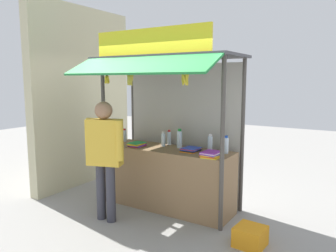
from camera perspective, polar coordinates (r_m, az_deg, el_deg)
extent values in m
plane|color=gray|center=(5.36, 0.00, -13.87)|extent=(20.00, 20.00, 0.00)
cube|color=olive|center=(5.20, 0.00, -9.02)|extent=(2.05, 0.64, 0.95)
cylinder|color=#4C4742|center=(5.41, -11.06, -1.13)|extent=(0.06, 0.06, 2.30)
cylinder|color=#4C4742|center=(4.31, 9.40, -3.42)|extent=(0.06, 0.06, 2.30)
cylinder|color=#4C4742|center=(6.00, -6.03, -0.14)|extent=(0.06, 0.06, 2.30)
cylinder|color=#4C4742|center=(5.02, 12.79, -1.89)|extent=(0.06, 0.06, 2.30)
cube|color=#B7B2A8|center=(5.44, 2.54, -1.21)|extent=(2.01, 0.04, 2.25)
cube|color=#3F3F44|center=(4.96, -0.19, 11.78)|extent=(2.25, 0.97, 0.04)
cube|color=#1E7A38|center=(4.35, -5.43, 10.48)|extent=(2.21, 0.51, 0.26)
cube|color=yellow|center=(4.61, -3.17, 14.49)|extent=(1.84, 0.04, 0.35)
cylinder|color=#59544C|center=(4.63, -2.78, 10.80)|extent=(1.95, 0.02, 0.02)
cylinder|color=silver|center=(5.69, -7.54, -1.69)|extent=(0.06, 0.06, 0.20)
cylinder|color=red|center=(5.67, -7.56, -0.58)|extent=(0.04, 0.04, 0.03)
cylinder|color=silver|center=(4.80, 10.04, -3.36)|extent=(0.07, 0.07, 0.23)
cylinder|color=blue|center=(4.78, 10.08, -1.84)|extent=(0.05, 0.05, 0.03)
cylinder|color=silver|center=(4.92, 7.32, -3.05)|extent=(0.07, 0.07, 0.22)
cylinder|color=white|center=(4.90, 7.35, -1.60)|extent=(0.05, 0.05, 0.03)
cylinder|color=silver|center=(5.23, -0.83, -2.42)|extent=(0.07, 0.07, 0.21)
cylinder|color=white|center=(5.21, -0.84, -1.14)|extent=(0.04, 0.04, 0.03)
cylinder|color=silver|center=(5.35, 0.19, -2.14)|extent=(0.07, 0.07, 0.21)
cylinder|color=red|center=(5.33, 0.19, -0.85)|extent=(0.04, 0.04, 0.03)
cylinder|color=silver|center=(5.12, 2.02, -2.34)|extent=(0.08, 0.08, 0.26)
cylinder|color=#198C33|center=(5.09, 2.03, -0.68)|extent=(0.05, 0.05, 0.04)
cube|color=red|center=(5.26, -5.36, -3.50)|extent=(0.20, 0.25, 0.01)
cube|color=blue|center=(5.27, -5.33, -3.38)|extent=(0.22, 0.26, 0.01)
cube|color=purple|center=(5.25, -5.41, -3.31)|extent=(0.22, 0.27, 0.01)
cube|color=yellow|center=(5.26, -5.54, -3.15)|extent=(0.22, 0.26, 0.01)
cube|color=yellow|center=(5.26, -5.40, -3.00)|extent=(0.22, 0.26, 0.01)
cube|color=green|center=(5.25, -5.43, -2.91)|extent=(0.22, 0.26, 0.01)
cube|color=orange|center=(4.87, 3.86, -4.38)|extent=(0.24, 0.26, 0.01)
cube|color=black|center=(4.88, 4.08, -4.23)|extent=(0.25, 0.27, 0.01)
cube|color=blue|center=(4.88, 3.93, -4.10)|extent=(0.23, 0.26, 0.01)
cube|color=blue|center=(4.87, 3.90, -4.02)|extent=(0.23, 0.25, 0.01)
cube|color=red|center=(4.87, 3.97, -3.94)|extent=(0.24, 0.26, 0.01)
cube|color=blue|center=(4.87, 4.05, -3.84)|extent=(0.25, 0.27, 0.01)
cube|color=yellow|center=(4.55, 7.55, -5.33)|extent=(0.24, 0.28, 0.01)
cube|color=orange|center=(4.56, 7.40, -5.17)|extent=(0.24, 0.28, 0.01)
cube|color=red|center=(4.56, 7.39, -5.06)|extent=(0.23, 0.27, 0.01)
cube|color=yellow|center=(4.56, 7.49, -4.94)|extent=(0.25, 0.29, 0.01)
cube|color=blue|center=(4.55, 7.54, -4.85)|extent=(0.25, 0.29, 0.01)
cube|color=purple|center=(4.54, 7.40, -4.75)|extent=(0.23, 0.27, 0.01)
cube|color=white|center=(4.54, 7.57, -4.62)|extent=(0.24, 0.28, 0.01)
cube|color=purple|center=(4.54, 7.54, -4.49)|extent=(0.24, 0.28, 0.01)
cylinder|color=#332D23|center=(4.35, 3.01, 10.16)|extent=(0.01, 0.01, 0.09)
cylinder|color=olive|center=(4.35, 3.01, 9.27)|extent=(0.04, 0.04, 0.04)
ellipsoid|color=yellow|center=(4.34, 3.28, 8.08)|extent=(0.04, 0.08, 0.17)
ellipsoid|color=yellow|center=(4.37, 3.30, 8.11)|extent=(0.09, 0.06, 0.17)
ellipsoid|color=yellow|center=(4.37, 2.84, 8.08)|extent=(0.06, 0.07, 0.17)
ellipsoid|color=yellow|center=(4.34, 2.58, 8.12)|extent=(0.08, 0.09, 0.17)
ellipsoid|color=yellow|center=(4.32, 2.89, 8.11)|extent=(0.09, 0.05, 0.17)
cylinder|color=#332D23|center=(4.86, -6.62, 9.83)|extent=(0.01, 0.01, 0.11)
cylinder|color=olive|center=(4.86, -6.61, 8.96)|extent=(0.04, 0.04, 0.04)
ellipsoid|color=yellow|center=(4.85, -6.42, 7.91)|extent=(0.03, 0.07, 0.17)
ellipsoid|color=yellow|center=(4.86, -6.35, 7.92)|extent=(0.06, 0.06, 0.17)
ellipsoid|color=yellow|center=(4.87, -6.29, 7.96)|extent=(0.09, 0.05, 0.17)
ellipsoid|color=yellow|center=(4.89, -6.49, 7.96)|extent=(0.09, 0.06, 0.17)
ellipsoid|color=yellow|center=(4.88, -6.75, 7.93)|extent=(0.05, 0.08, 0.17)
ellipsoid|color=yellow|center=(4.86, -6.92, 7.94)|extent=(0.06, 0.08, 0.17)
ellipsoid|color=yellow|center=(4.85, -6.84, 7.92)|extent=(0.07, 0.05, 0.17)
ellipsoid|color=yellow|center=(4.83, -6.78, 7.95)|extent=(0.09, 0.04, 0.17)
ellipsoid|color=yellow|center=(4.83, -6.55, 7.92)|extent=(0.06, 0.06, 0.17)
cylinder|color=#332D23|center=(5.15, -10.60, 9.56)|extent=(0.01, 0.01, 0.12)
cylinder|color=olive|center=(5.15, -10.58, 8.67)|extent=(0.04, 0.04, 0.04)
ellipsoid|color=yellow|center=(5.14, -10.35, 7.92)|extent=(0.04, 0.08, 0.13)
ellipsoid|color=yellow|center=(5.15, -10.41, 7.89)|extent=(0.06, 0.05, 0.13)
ellipsoid|color=yellow|center=(5.17, -10.53, 7.92)|extent=(0.07, 0.06, 0.13)
ellipsoid|color=yellow|center=(5.16, -10.73, 7.90)|extent=(0.04, 0.07, 0.13)
ellipsoid|color=yellow|center=(5.15, -10.74, 7.89)|extent=(0.06, 0.05, 0.13)
ellipsoid|color=yellow|center=(5.13, -10.57, 7.91)|extent=(0.07, 0.06, 0.13)
cylinder|color=#383842|center=(4.91, -11.56, -11.07)|extent=(0.13, 0.13, 0.82)
cylinder|color=#383842|center=(4.79, -9.90, -11.52)|extent=(0.13, 0.13, 0.82)
cube|color=gold|center=(4.66, -10.97, -2.78)|extent=(0.53, 0.35, 0.65)
cylinder|color=gold|center=(4.83, -13.35, -1.87)|extent=(0.10, 0.10, 0.55)
cylinder|color=gold|center=(4.47, -8.44, -2.54)|extent=(0.10, 0.10, 0.55)
sphere|color=#936B4C|center=(4.60, -11.12, 2.68)|extent=(0.24, 0.24, 0.24)
cube|color=orange|center=(4.31, 14.08, -18.10)|extent=(0.37, 0.37, 0.24)
cube|color=#C3BD95|center=(6.56, -14.47, 4.93)|extent=(0.20, 2.40, 3.35)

